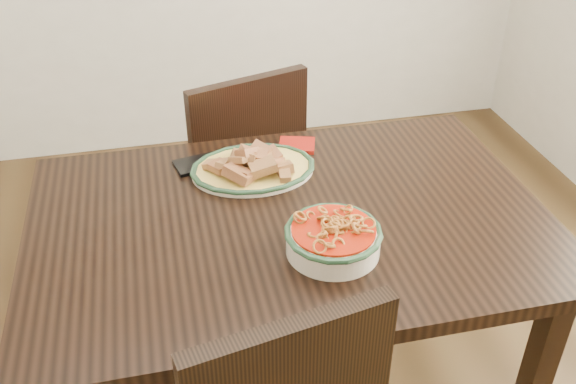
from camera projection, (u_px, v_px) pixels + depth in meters
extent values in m
cube|color=black|center=(290.00, 222.00, 1.64)|extent=(1.32, 0.88, 0.04)
cube|color=black|center=(90.00, 278.00, 2.03)|extent=(0.06, 0.06, 0.71)
cube|color=black|center=(426.00, 230.00, 2.24)|extent=(0.06, 0.06, 0.71)
cube|color=black|center=(228.00, 176.00, 2.40)|extent=(0.53, 0.53, 0.04)
cube|color=black|center=(249.00, 192.00, 2.72)|extent=(0.04, 0.04, 0.41)
cube|color=black|center=(174.00, 215.00, 2.57)|extent=(0.04, 0.04, 0.41)
cube|color=black|center=(290.00, 233.00, 2.47)|extent=(0.04, 0.04, 0.41)
cube|color=black|center=(210.00, 262.00, 2.33)|extent=(0.04, 0.04, 0.41)
cube|color=black|center=(250.00, 141.00, 2.13)|extent=(0.41, 0.17, 0.44)
ellipsoid|color=beige|center=(253.00, 170.00, 1.80)|extent=(0.34, 0.26, 0.02)
ellipsoid|color=gold|center=(253.00, 168.00, 1.80)|extent=(0.33, 0.25, 0.01)
torus|color=#173420|center=(253.00, 167.00, 1.80)|extent=(0.27, 0.27, 0.01)
cylinder|color=#EEE2C9|center=(333.00, 241.00, 1.50)|extent=(0.22, 0.22, 0.06)
torus|color=#1B3D25|center=(333.00, 232.00, 1.48)|extent=(0.23, 0.23, 0.02)
cylinder|color=#AA1C07|center=(334.00, 230.00, 1.48)|extent=(0.20, 0.20, 0.01)
cube|color=black|center=(204.00, 163.00, 1.84)|extent=(0.18, 0.12, 0.01)
cube|color=#99140B|center=(297.00, 145.00, 1.93)|extent=(0.13, 0.12, 0.01)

